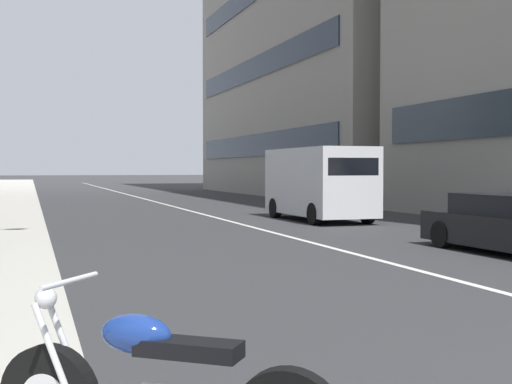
{
  "coord_description": "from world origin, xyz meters",
  "views": [
    {
      "loc": [
        -1.79,
        6.53,
        1.81
      ],
      "look_at": [
        11.88,
        1.98,
        1.32
      ],
      "focal_mm": 47.71,
      "sensor_mm": 36.0,
      "label": 1
    }
  ],
  "objects": [
    {
      "name": "lane_centre_stripe",
      "position": [
        35.0,
        0.0,
        0.0
      ],
      "size": [
        110.0,
        0.16,
        0.01
      ],
      "primitive_type": "cube",
      "color": "silver",
      "rests_on": "ground"
    },
    {
      "name": "delivery_van_ahead",
      "position": [
        20.07,
        -3.08,
        1.35
      ],
      "size": [
        5.27,
        2.22,
        2.52
      ],
      "rotation": [
        0.0,
        0.0,
        0.01
      ],
      "color": "silver",
      "rests_on": "ground"
    }
  ]
}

